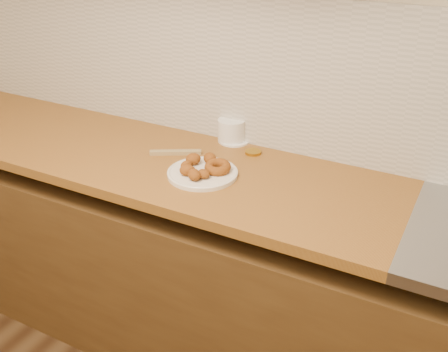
% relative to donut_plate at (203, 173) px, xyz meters
% --- Properties ---
extents(wall_back, '(4.00, 0.02, 2.70)m').
position_rel_donut_plate_xyz_m(wall_back, '(0.23, 0.36, 0.44)').
color(wall_back, '#C0B08F').
rests_on(wall_back, ground).
extents(base_cabinet, '(3.60, 0.60, 0.77)m').
position_rel_donut_plate_xyz_m(base_cabinet, '(0.23, 0.05, -0.52)').
color(base_cabinet, '#513619').
rests_on(base_cabinet, floor).
extents(butcher_block, '(2.30, 0.62, 0.04)m').
position_rel_donut_plate_xyz_m(butcher_block, '(-0.42, 0.05, -0.03)').
color(butcher_block, olive).
rests_on(butcher_block, base_cabinet).
extents(backsplash, '(3.60, 0.02, 0.60)m').
position_rel_donut_plate_xyz_m(backsplash, '(0.23, 0.35, 0.29)').
color(backsplash, beige).
rests_on(backsplash, wall_back).
extents(donut_plate, '(0.26, 0.26, 0.01)m').
position_rel_donut_plate_xyz_m(donut_plate, '(0.00, 0.00, 0.00)').
color(donut_plate, silver).
rests_on(donut_plate, butcher_block).
extents(ring_donut, '(0.13, 0.13, 0.04)m').
position_rel_donut_plate_xyz_m(ring_donut, '(0.05, 0.03, 0.02)').
color(ring_donut, '#783F0B').
rests_on(ring_donut, donut_plate).
extents(fried_dough_chunks, '(0.16, 0.21, 0.04)m').
position_rel_donut_plate_xyz_m(fried_dough_chunks, '(-0.02, -0.01, 0.03)').
color(fried_dough_chunks, '#783F0B').
rests_on(fried_dough_chunks, donut_plate).
extents(plastic_tub, '(0.12, 0.12, 0.10)m').
position_rel_donut_plate_xyz_m(plastic_tub, '(-0.05, 0.33, 0.04)').
color(plastic_tub, white).
rests_on(plastic_tub, butcher_block).
extents(tub_lid, '(0.14, 0.14, 0.01)m').
position_rel_donut_plate_xyz_m(tub_lid, '(-0.04, 0.33, -0.00)').
color(tub_lid, white).
rests_on(tub_lid, butcher_block).
extents(brass_jar_lid, '(0.09, 0.09, 0.01)m').
position_rel_donut_plate_xyz_m(brass_jar_lid, '(0.08, 0.26, -0.00)').
color(brass_jar_lid, '#B1841E').
rests_on(brass_jar_lid, butcher_block).
extents(wooden_utensil, '(0.19, 0.12, 0.02)m').
position_rel_donut_plate_xyz_m(wooden_utensil, '(-0.19, 0.11, 0.00)').
color(wooden_utensil, '#998251').
rests_on(wooden_utensil, butcher_block).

